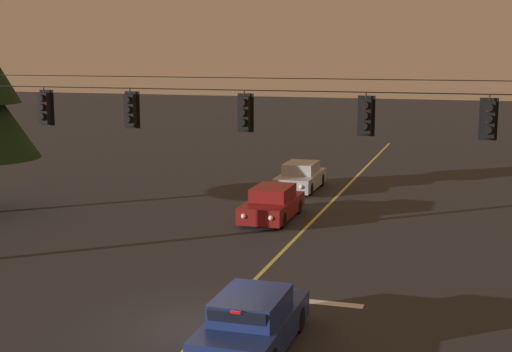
{
  "coord_description": "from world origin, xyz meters",
  "views": [
    {
      "loc": [
        6.44,
        -16.97,
        7.08
      ],
      "look_at": [
        0.0,
        4.39,
        3.25
      ],
      "focal_mm": 52.19,
      "sensor_mm": 36.0,
      "label": 1
    }
  ],
  "objects": [
    {
      "name": "ground_plane",
      "position": [
        0.0,
        0.0,
        0.0
      ],
      "size": [
        180.0,
        180.0,
        0.0
      ],
      "primitive_type": "plane",
      "color": "#28282B"
    },
    {
      "name": "lane_centre_stripe",
      "position": [
        0.0,
        9.39,
        0.0
      ],
      "size": [
        0.14,
        60.0,
        0.01
      ],
      "primitive_type": "cube",
      "color": "#D1C64C",
      "rests_on": "ground"
    },
    {
      "name": "stop_bar_paint",
      "position": [
        1.9,
        2.79,
        0.0
      ],
      "size": [
        3.4,
        0.36,
        0.01
      ],
      "primitive_type": "cube",
      "color": "silver",
      "rests_on": "ground"
    },
    {
      "name": "signal_span_assembly",
      "position": [
        -0.0,
        3.39,
        3.81
      ],
      "size": [
        21.35,
        0.32,
        7.3
      ],
      "color": "#38281C",
      "rests_on": "ground"
    },
    {
      "name": "traffic_light_leftmost",
      "position": [
        -6.61,
        3.37,
        5.25
      ],
      "size": [
        0.48,
        0.41,
        1.22
      ],
      "color": "black"
    },
    {
      "name": "traffic_light_left_inner",
      "position": [
        -3.66,
        3.37,
        5.25
      ],
      "size": [
        0.48,
        0.41,
        1.22
      ],
      "color": "black"
    },
    {
      "name": "traffic_light_centre",
      "position": [
        -0.05,
        3.37,
        5.25
      ],
      "size": [
        0.48,
        0.41,
        1.22
      ],
      "color": "black"
    },
    {
      "name": "traffic_light_right_inner",
      "position": [
        3.44,
        3.37,
        5.25
      ],
      "size": [
        0.48,
        0.41,
        1.22
      ],
      "color": "black"
    },
    {
      "name": "traffic_light_rightmost",
      "position": [
        6.67,
        3.37,
        5.25
      ],
      "size": [
        0.48,
        0.41,
        1.22
      ],
      "color": "black"
    },
    {
      "name": "car_waiting_near_lane",
      "position": [
        1.5,
        -0.89,
        0.65
      ],
      "size": [
        1.8,
        4.33,
        1.39
      ],
      "color": "navy",
      "rests_on": "ground"
    },
    {
      "name": "car_oncoming_lead",
      "position": [
        -1.71,
        12.42,
        0.65
      ],
      "size": [
        1.8,
        4.42,
        1.39
      ],
      "color": "maroon",
      "rests_on": "ground"
    },
    {
      "name": "car_oncoming_trailing",
      "position": [
        -2.1,
        19.18,
        0.65
      ],
      "size": [
        1.8,
        4.42,
        1.39
      ],
      "color": "#A5A5AD",
      "rests_on": "ground"
    }
  ]
}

